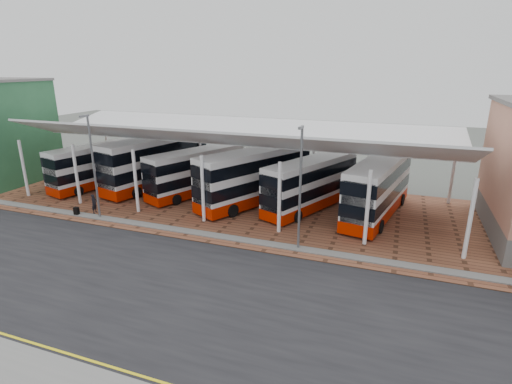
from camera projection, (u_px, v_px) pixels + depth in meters
ground at (232, 292)px, 21.12m from camera, size 140.00×140.00×0.00m
road at (224, 302)px, 20.23m from camera, size 120.00×14.00×0.02m
forecourt at (319, 214)px, 32.08m from camera, size 72.00×16.00×0.06m
north_kerb at (269, 244)px, 26.65m from camera, size 120.00×0.80×0.14m
yellow_line_far at (161, 382)px, 15.13m from camera, size 120.00×0.12×0.01m
canopy at (231, 135)px, 33.80m from camera, size 37.00×11.63×7.07m
lamp_west at (93, 164)px, 30.01m from camera, size 0.16×0.90×8.07m
lamp_east at (300, 185)px, 24.75m from camera, size 0.16×0.90×8.07m
bus_0 at (99, 166)px, 39.03m from camera, size 4.64×10.23×4.11m
bus_1 at (156, 162)px, 38.79m from camera, size 5.46×12.07×4.85m
bus_2 at (197, 172)px, 36.55m from camera, size 6.05×10.10×4.12m
bus_3 at (255, 177)px, 34.00m from camera, size 7.35×11.25×4.65m
bus_4 at (311, 184)px, 32.79m from camera, size 6.11×10.24×4.18m
bus_5 at (378, 188)px, 31.19m from camera, size 4.56×11.20×4.50m
pedestrian at (94, 204)px, 32.10m from camera, size 0.43×0.61×1.57m
suitcase at (76, 211)px, 31.71m from camera, size 0.39×0.28×0.67m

